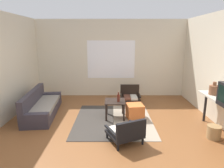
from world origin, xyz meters
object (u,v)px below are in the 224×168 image
glass_bottle (118,98)px  wicker_basket (213,132)px  clay_vase (214,90)px  ottoman_orange (135,111)px  coffee_table (115,104)px  armchair_striped_foreground (126,132)px  armchair_by_window (130,95)px  couch (41,107)px

glass_bottle → wicker_basket: bearing=-28.3°
clay_vase → glass_bottle: clay_vase is taller
ottoman_orange → wicker_basket: bearing=-34.3°
ottoman_orange → wicker_basket: 1.87m
coffee_table → ottoman_orange: (0.52, -0.07, -0.17)m
armchair_striped_foreground → clay_vase: clay_vase is taller
armchair_by_window → glass_bottle: (-0.42, -1.24, 0.30)m
couch → glass_bottle: glass_bottle is taller
coffee_table → armchair_by_window: armchair_by_window is taller
coffee_table → wicker_basket: coffee_table is taller
armchair_by_window → ottoman_orange: 1.26m
coffee_table → clay_vase: size_ratio=1.89×
wicker_basket → glass_bottle: bearing=151.7°
ottoman_orange → clay_vase: bearing=-15.4°
couch → coffee_table: couch is taller
ottoman_orange → wicker_basket: (1.54, -1.05, -0.05)m
coffee_table → wicker_basket: bearing=-28.4°
wicker_basket → coffee_table: bearing=151.6°
armchair_by_window → couch: bearing=-159.1°
ottoman_orange → glass_bottle: 0.57m
ottoman_orange → clay_vase: (1.74, -0.48, 0.71)m
clay_vase → armchair_striped_foreground: bearing=-159.5°
ottoman_orange → armchair_striped_foreground: bearing=-104.2°
coffee_table → armchair_striped_foreground: (0.21, -1.32, -0.12)m
ottoman_orange → glass_bottle: size_ratio=1.71×
coffee_table → wicker_basket: 2.36m
armchair_by_window → ottoman_orange: size_ratio=1.49×
couch → armchair_by_window: couch is taller
armchair_striped_foreground → clay_vase: 2.29m
couch → ottoman_orange: 2.57m
clay_vase → wicker_basket: 0.98m
ottoman_orange → wicker_basket: ottoman_orange is taller
armchair_by_window → glass_bottle: bearing=-108.7°
couch → wicker_basket: couch is taller
coffee_table → couch: bearing=173.8°
glass_bottle → wicker_basket: 2.28m
clay_vase → coffee_table: bearing=166.4°
glass_bottle → clay_vase: bearing=-12.8°
couch → armchair_striped_foreground: 2.71m
coffee_table → glass_bottle: bearing=-30.7°
clay_vase → glass_bottle: bearing=167.2°
ottoman_orange → clay_vase: size_ratio=1.40×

